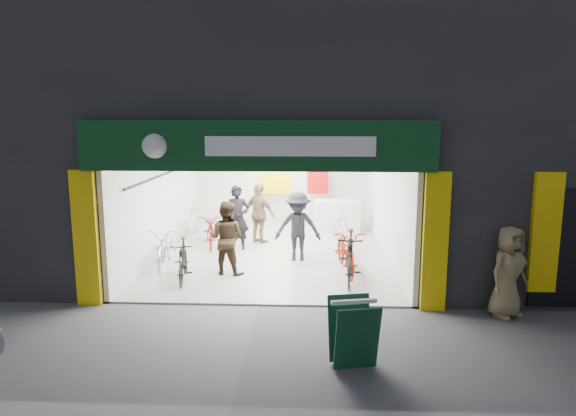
# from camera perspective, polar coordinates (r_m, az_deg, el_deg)

# --- Properties ---
(ground) EXTENTS (60.00, 60.00, 0.00)m
(ground) POSITION_cam_1_polar(r_m,az_deg,el_deg) (9.98, -3.24, -10.82)
(ground) COLOR #56565B
(ground) RESTS_ON ground
(building) EXTENTS (17.00, 10.27, 8.00)m
(building) POSITION_cam_1_polar(r_m,az_deg,el_deg) (14.28, 2.37, 13.11)
(building) COLOR #232326
(building) RESTS_ON ground
(bike_left_front) EXTENTS (0.87, 1.96, 1.00)m
(bike_left_front) POSITION_cam_1_polar(r_m,az_deg,el_deg) (12.70, -13.42, -4.14)
(bike_left_front) COLOR #B8B7BC
(bike_left_front) RESTS_ON ground
(bike_left_midfront) EXTENTS (0.67, 1.61, 0.94)m
(bike_left_midfront) POSITION_cam_1_polar(r_m,az_deg,el_deg) (11.45, -11.60, -5.77)
(bike_left_midfront) COLOR black
(bike_left_midfront) RESTS_ON ground
(bike_left_midback) EXTENTS (0.93, 1.84, 0.92)m
(bike_left_midback) POSITION_cam_1_polar(r_m,az_deg,el_deg) (14.48, -8.54, -2.37)
(bike_left_midback) COLOR maroon
(bike_left_midback) RESTS_ON ground
(bike_left_back) EXTENTS (0.61, 1.72, 1.01)m
(bike_left_back) POSITION_cam_1_polar(r_m,az_deg,el_deg) (15.59, -10.37, -1.38)
(bike_left_back) COLOR silver
(bike_left_back) RESTS_ON ground
(bike_right_front) EXTENTS (0.70, 1.90, 1.11)m
(bike_right_front) POSITION_cam_1_polar(r_m,az_deg,el_deg) (11.23, 6.92, -5.49)
(bike_right_front) COLOR black
(bike_right_front) RESTS_ON ground
(bike_right_mid) EXTENTS (0.89, 2.05, 1.04)m
(bike_right_mid) POSITION_cam_1_polar(r_m,az_deg,el_deg) (11.97, 6.47, -4.67)
(bike_right_mid) COLOR maroon
(bike_right_mid) RESTS_ON ground
(bike_right_back) EXTENTS (0.86, 1.86, 1.08)m
(bike_right_back) POSITION_cam_1_polar(r_m,az_deg,el_deg) (13.68, 5.98, -2.72)
(bike_right_back) COLOR #BABABF
(bike_right_back) RESTS_ON ground
(customer_a) EXTENTS (0.67, 0.47, 1.77)m
(customer_a) POSITION_cam_1_polar(r_m,az_deg,el_deg) (13.78, -5.64, -1.15)
(customer_a) COLOR black
(customer_a) RESTS_ON ground
(customer_b) EXTENTS (0.96, 0.83, 1.70)m
(customer_b) POSITION_cam_1_polar(r_m,az_deg,el_deg) (11.69, -6.86, -3.37)
(customer_b) COLOR #362718
(customer_b) RESTS_ON ground
(customer_c) EXTENTS (1.15, 0.68, 1.75)m
(customer_c) POSITION_cam_1_polar(r_m,az_deg,el_deg) (12.66, 1.10, -2.15)
(customer_c) COLOR black
(customer_c) RESTS_ON ground
(customer_d) EXTENTS (1.08, 0.92, 1.73)m
(customer_d) POSITION_cam_1_polar(r_m,az_deg,el_deg) (14.46, -3.19, -0.66)
(customer_d) COLOR olive
(customer_d) RESTS_ON ground
(pedestrian_near) EXTENTS (0.97, 0.87, 1.67)m
(pedestrian_near) POSITION_cam_1_polar(r_m,az_deg,el_deg) (10.02, 23.29, -6.53)
(pedestrian_near) COLOR olive
(pedestrian_near) RESTS_ON ground
(sandwich_board) EXTENTS (0.74, 0.76, 0.97)m
(sandwich_board) POSITION_cam_1_polar(r_m,az_deg,el_deg) (7.59, 7.26, -13.44)
(sandwich_board) COLOR #0E3B23
(sandwich_board) RESTS_ON ground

